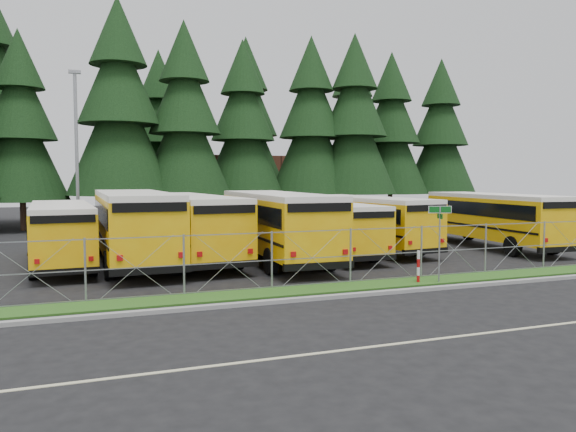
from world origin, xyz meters
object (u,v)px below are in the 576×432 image
at_px(bus_2, 133,228).
at_px(bus_east, 491,221).
at_px(street_sign, 440,227).
at_px(bus_1, 61,235).
at_px(bus_5, 326,229).
at_px(light_standard, 77,149).
at_px(striped_bollard, 418,267).
at_px(bus_4, 275,227).
at_px(bus_6, 364,224).
at_px(bus_3, 187,228).

xyz_separation_m(bus_2, bus_east, (18.66, -0.88, -0.13)).
relative_size(bus_2, street_sign, 4.34).
relative_size(bus_1, street_sign, 3.67).
relative_size(bus_5, light_standard, 0.98).
distance_m(street_sign, striped_bollard, 1.62).
distance_m(bus_5, street_sign, 8.14).
bearing_deg(street_sign, bus_4, 117.18).
bearing_deg(striped_bollard, bus_6, 73.92).
distance_m(bus_5, light_standard, 16.43).
distance_m(bus_east, striped_bollard, 12.05).
bearing_deg(bus_east, bus_2, -179.06).
bearing_deg(bus_east, light_standard, 154.64).
bearing_deg(bus_east, bus_6, 170.96).
bearing_deg(bus_6, street_sign, -107.63).
height_order(bus_3, bus_6, bus_3).
distance_m(striped_bollard, light_standard, 22.65).
bearing_deg(bus_4, light_standard, 126.90).
relative_size(bus_3, light_standard, 1.14).
bearing_deg(bus_1, striped_bollard, -38.34).
bearing_deg(street_sign, bus_east, 40.91).
bearing_deg(street_sign, bus_1, 144.95).
bearing_deg(bus_5, bus_1, 175.80).
distance_m(bus_1, bus_east, 21.66).
xyz_separation_m(bus_2, bus_5, (9.09, -0.44, -0.29)).
bearing_deg(striped_bollard, street_sign, -20.24).
bearing_deg(bus_2, light_standard, 101.05).
bearing_deg(striped_bollard, bus_1, 144.22).
bearing_deg(striped_bollard, bus_4, 113.40).
distance_m(bus_6, bus_east, 7.10).
relative_size(bus_4, street_sign, 4.24).
bearing_deg(bus_east, striped_bollard, -138.56).
xyz_separation_m(bus_3, bus_6, (9.34, 0.55, -0.11)).
height_order(bus_1, bus_4, bus_4).
relative_size(street_sign, striped_bollard, 2.34).
distance_m(bus_east, light_standard, 24.23).
relative_size(bus_1, bus_east, 0.92).
distance_m(bus_4, bus_6, 5.93).
distance_m(bus_1, bus_4, 9.26).
xyz_separation_m(bus_2, bus_3, (2.40, 0.13, -0.09)).
distance_m(bus_4, light_standard, 15.11).
bearing_deg(bus_6, bus_5, -163.21).
height_order(bus_1, bus_2, bus_2).
bearing_deg(bus_6, striped_bollard, -112.16).
bearing_deg(bus_3, striped_bollard, -55.71).
bearing_deg(bus_2, bus_4, -12.21).
bearing_deg(bus_east, street_sign, -135.46).
relative_size(bus_4, striped_bollard, 9.93).
distance_m(bus_4, striped_bollard, 7.69).
xyz_separation_m(bus_1, bus_5, (12.05, -0.92, -0.05)).
xyz_separation_m(bus_3, striped_bollard, (6.76, -8.38, -0.91)).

